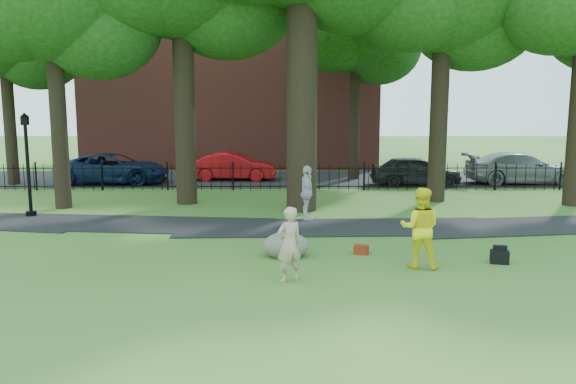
{
  "coord_description": "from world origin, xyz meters",
  "views": [
    {
      "loc": [
        -0.56,
        -13.44,
        3.79
      ],
      "look_at": [
        -0.52,
        2.0,
        1.44
      ],
      "focal_mm": 35.0,
      "sensor_mm": 36.0,
      "label": 1
    }
  ],
  "objects_px": {
    "boulder": "(286,243)",
    "red_sedan": "(233,166)",
    "lamppost": "(28,166)",
    "woman": "(289,244)",
    "man": "(420,228)"
  },
  "relations": [
    {
      "from": "boulder",
      "to": "lamppost",
      "type": "bearing_deg",
      "value": 149.06
    },
    {
      "from": "man",
      "to": "boulder",
      "type": "relative_size",
      "value": 1.63
    },
    {
      "from": "woman",
      "to": "man",
      "type": "bearing_deg",
      "value": 168.91
    },
    {
      "from": "man",
      "to": "red_sedan",
      "type": "xyz_separation_m",
      "value": [
        -5.91,
        16.01,
        -0.24
      ]
    },
    {
      "from": "woman",
      "to": "red_sedan",
      "type": "distance_m",
      "value": 17.28
    },
    {
      "from": "woman",
      "to": "lamppost",
      "type": "distance_m",
      "value": 11.63
    },
    {
      "from": "lamppost",
      "to": "woman",
      "type": "bearing_deg",
      "value": -43.69
    },
    {
      "from": "boulder",
      "to": "lamppost",
      "type": "distance_m",
      "value": 10.46
    },
    {
      "from": "boulder",
      "to": "red_sedan",
      "type": "height_order",
      "value": "red_sedan"
    },
    {
      "from": "woman",
      "to": "lamppost",
      "type": "bearing_deg",
      "value": -68.96
    },
    {
      "from": "man",
      "to": "red_sedan",
      "type": "relative_size",
      "value": 0.44
    },
    {
      "from": "boulder",
      "to": "red_sedan",
      "type": "xyz_separation_m",
      "value": [
        -2.74,
        15.03,
        0.38
      ]
    },
    {
      "from": "woman",
      "to": "man",
      "type": "xyz_separation_m",
      "value": [
        3.1,
        1.04,
        0.13
      ]
    },
    {
      "from": "woman",
      "to": "lamppost",
      "type": "xyz_separation_m",
      "value": [
        -8.97,
        7.35,
        0.94
      ]
    },
    {
      "from": "boulder",
      "to": "red_sedan",
      "type": "distance_m",
      "value": 15.28
    }
  ]
}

